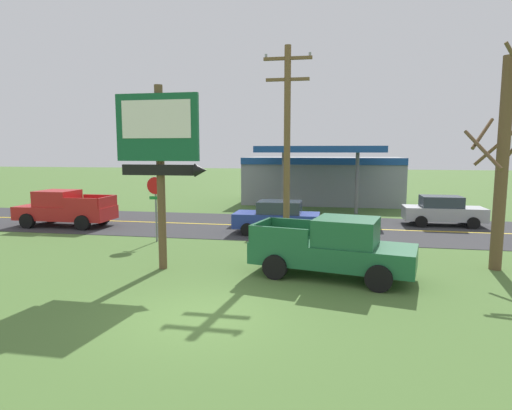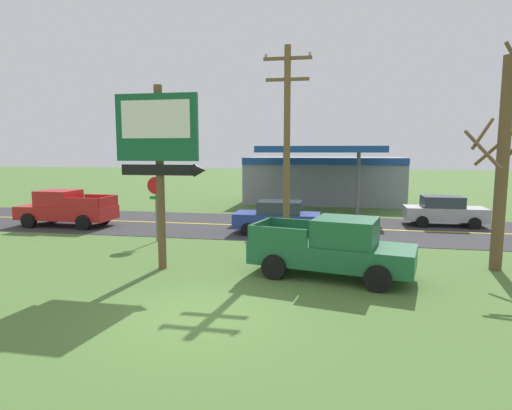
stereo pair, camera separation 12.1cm
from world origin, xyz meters
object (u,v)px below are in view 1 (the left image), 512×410
object	(u,v)px
stop_sign	(156,197)
car_blue_near_lane	(277,217)
gas_station	(322,178)
utility_pole	(287,144)
bare_tree	(502,161)
pickup_red_on_road	(64,209)
car_silver_mid_lane	(443,211)
motel_sign	(160,146)
pickup_green_parked_on_lawn	(334,248)

from	to	relation	value
stop_sign	car_blue_near_lane	distance (m)	6.00
gas_station	stop_sign	bearing A→B (deg)	-113.01
utility_pole	car_blue_near_lane	bearing A→B (deg)	103.28
bare_tree	pickup_red_on_road	world-z (taller)	bare_tree
car_silver_mid_lane	motel_sign	bearing A→B (deg)	-136.13
car_blue_near_lane	car_silver_mid_lane	world-z (taller)	same
utility_pole	car_silver_mid_lane	xyz separation A→B (m)	(7.77, 7.66, -3.55)
stop_sign	bare_tree	distance (m)	13.74
motel_sign	car_blue_near_lane	size ratio (longest dim) A/B	1.49
pickup_green_parked_on_lawn	stop_sign	bearing A→B (deg)	152.62
pickup_red_on_road	car_silver_mid_lane	distance (m)	20.74
car_silver_mid_lane	bare_tree	bearing A→B (deg)	-92.01
gas_station	car_blue_near_lane	xyz separation A→B (m)	(-1.76, -13.39, -1.11)
stop_sign	utility_pole	world-z (taller)	utility_pole
bare_tree	car_silver_mid_lane	bearing A→B (deg)	87.99
stop_sign	car_silver_mid_lane	bearing A→B (deg)	26.46
bare_tree	car_silver_mid_lane	world-z (taller)	bare_tree
utility_pole	pickup_red_on_road	bearing A→B (deg)	163.77
bare_tree	utility_pole	bearing A→B (deg)	169.52
gas_station	car_blue_near_lane	bearing A→B (deg)	-97.48
utility_pole	gas_station	distance (m)	17.25
pickup_green_parked_on_lawn	motel_sign	bearing A→B (deg)	-177.85
bare_tree	pickup_green_parked_on_lawn	distance (m)	6.46
utility_pole	car_blue_near_lane	world-z (taller)	utility_pole
utility_pole	pickup_green_parked_on_lawn	bearing A→B (deg)	-59.58
motel_sign	utility_pole	distance (m)	5.24
utility_pole	stop_sign	bearing A→B (deg)	172.36
motel_sign	pickup_red_on_road	size ratio (longest dim) A/B	1.21
motel_sign	stop_sign	world-z (taller)	motel_sign
gas_station	pickup_red_on_road	size ratio (longest dim) A/B	2.31
car_blue_near_lane	car_silver_mid_lane	bearing A→B (deg)	24.86
motel_sign	pickup_green_parked_on_lawn	bearing A→B (deg)	2.15
bare_tree	gas_station	bearing A→B (deg)	109.59
pickup_red_on_road	car_blue_near_lane	distance (m)	11.72
stop_sign	gas_station	size ratio (longest dim) A/B	0.25
stop_sign	bare_tree	bearing A→B (deg)	-9.22
utility_pole	car_blue_near_lane	size ratio (longest dim) A/B	1.95
motel_sign	utility_pole	xyz separation A→B (m)	(3.87, 3.53, 0.12)
bare_tree	pickup_green_parked_on_lawn	bearing A→B (deg)	-160.67
utility_pole	car_silver_mid_lane	world-z (taller)	utility_pole
gas_station	pickup_green_parked_on_lawn	world-z (taller)	gas_station
gas_station	car_silver_mid_lane	xyz separation A→B (m)	(6.88, -9.39, -1.11)
motel_sign	gas_station	world-z (taller)	motel_sign
utility_pole	bare_tree	distance (m)	7.61
car_blue_near_lane	pickup_green_parked_on_lawn	bearing A→B (deg)	-68.06
gas_station	car_blue_near_lane	distance (m)	13.55
pickup_green_parked_on_lawn	car_silver_mid_lane	distance (m)	12.42
motel_sign	pickup_green_parked_on_lawn	distance (m)	6.69
pickup_green_parked_on_lawn	pickup_red_on_road	bearing A→B (deg)	154.35
stop_sign	gas_station	world-z (taller)	gas_station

